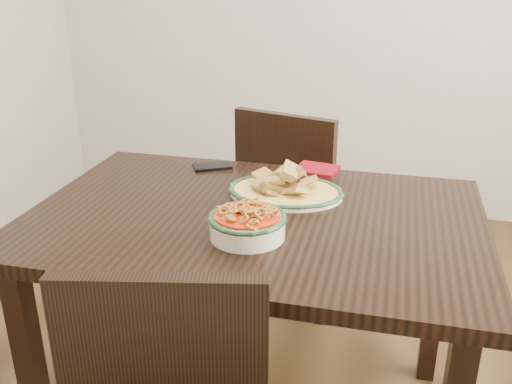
% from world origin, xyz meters
% --- Properties ---
extents(dining_table, '(1.30, 0.87, 0.75)m').
position_xyz_m(dining_table, '(-0.07, -0.11, 0.66)').
color(dining_table, black).
rests_on(dining_table, ground).
extents(chair_far, '(0.52, 0.52, 0.89)m').
position_xyz_m(chair_far, '(-0.07, 0.61, 0.50)').
color(chair_far, black).
rests_on(chair_far, ground).
extents(fish_plate, '(0.35, 0.27, 0.11)m').
position_xyz_m(fish_plate, '(-0.01, 0.05, 0.79)').
color(fish_plate, '#F2E5CC').
rests_on(fish_plate, dining_table).
extents(noodle_bowl, '(0.21, 0.21, 0.08)m').
position_xyz_m(noodle_bowl, '(-0.05, -0.25, 0.79)').
color(noodle_bowl, beige).
rests_on(noodle_bowl, dining_table).
extents(smartphone, '(0.15, 0.12, 0.01)m').
position_xyz_m(smartphone, '(-0.30, 0.24, 0.76)').
color(smartphone, black).
rests_on(smartphone, dining_table).
extents(napkin, '(0.15, 0.14, 0.01)m').
position_xyz_m(napkin, '(0.06, 0.29, 0.76)').
color(napkin, maroon).
rests_on(napkin, dining_table).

